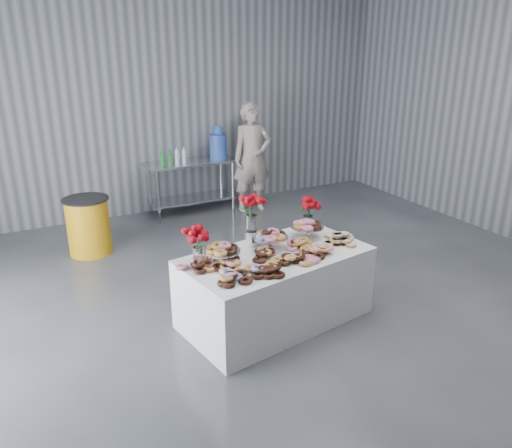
{
  "coord_description": "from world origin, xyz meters",
  "views": [
    {
      "loc": [
        -2.52,
        -3.58,
        2.78
      ],
      "look_at": [
        -0.32,
        0.69,
        1.0
      ],
      "focal_mm": 35.0,
      "sensor_mm": 36.0,
      "label": 1
    }
  ],
  "objects": [
    {
      "name": "room_walls",
      "position": [
        -0.27,
        0.07,
        2.64
      ],
      "size": [
        8.04,
        9.04,
        4.02
      ],
      "color": "gray",
      "rests_on": "ground"
    },
    {
      "name": "cake_stand_right",
      "position": [
        0.29,
        0.66,
        0.89
      ],
      "size": [
        0.36,
        0.36,
        0.17
      ],
      "color": "silver",
      "rests_on": "display_table"
    },
    {
      "name": "trash_barrel",
      "position": [
        -1.63,
        3.13,
        0.4
      ],
      "size": [
        0.62,
        0.62,
        0.79
      ],
      "rotation": [
        0.0,
        0.0,
        0.05
      ],
      "color": "orange",
      "rests_on": "ground"
    },
    {
      "name": "person",
      "position": [
        1.21,
        3.8,
        0.91
      ],
      "size": [
        0.71,
        0.51,
        1.83
      ],
      "primitive_type": "imported",
      "rotation": [
        0.0,
        0.0,
        -0.12
      ],
      "color": "#CC8C93",
      "rests_on": "ground"
    },
    {
      "name": "donut_mounds",
      "position": [
        -0.23,
        0.38,
        0.8
      ],
      "size": [
        1.91,
        1.08,
        0.09
      ],
      "primitive_type": null,
      "rotation": [
        0.0,
        0.0,
        0.16
      ],
      "color": "#CC8F4A",
      "rests_on": "display_table"
    },
    {
      "name": "bouquet_right",
      "position": [
        0.42,
        0.84,
        1.05
      ],
      "size": [
        0.26,
        0.26,
        0.42
      ],
      "color": "white",
      "rests_on": "display_table"
    },
    {
      "name": "cake_stand_left",
      "position": [
        -0.79,
        0.49,
        0.89
      ],
      "size": [
        0.36,
        0.36,
        0.17
      ],
      "color": "silver",
      "rests_on": "display_table"
    },
    {
      "name": "ground",
      "position": [
        0.0,
        0.0,
        0.0
      ],
      "size": [
        9.0,
        9.0,
        0.0
      ],
      "primitive_type": "plane",
      "color": "#36383D",
      "rests_on": "ground"
    },
    {
      "name": "cake_stand_mid",
      "position": [
        -0.2,
        0.58,
        0.89
      ],
      "size": [
        0.36,
        0.36,
        0.17
      ],
      "color": "silver",
      "rests_on": "display_table"
    },
    {
      "name": "water_jug",
      "position": [
        0.72,
        4.1,
        1.15
      ],
      "size": [
        0.28,
        0.28,
        0.55
      ],
      "color": "#416DE0",
      "rests_on": "prep_table"
    },
    {
      "name": "prep_table",
      "position": [
        0.22,
        4.1,
        0.62
      ],
      "size": [
        1.5,
        0.6,
        0.9
      ],
      "color": "silver",
      "rests_on": "ground"
    },
    {
      "name": "danish_pile",
      "position": [
        0.54,
        0.4,
        0.81
      ],
      "size": [
        0.48,
        0.48,
        0.11
      ],
      "primitive_type": null,
      "color": "silver",
      "rests_on": "display_table"
    },
    {
      "name": "display_table",
      "position": [
        -0.23,
        0.43,
        0.38
      ],
      "size": [
        2.04,
        1.29,
        0.75
      ],
      "primitive_type": "cube",
      "rotation": [
        0.0,
        0.0,
        0.16
      ],
      "color": "white",
      "rests_on": "ground"
    },
    {
      "name": "bouquet_left",
      "position": [
        -1.01,
        0.55,
        1.05
      ],
      "size": [
        0.26,
        0.26,
        0.42
      ],
      "color": "white",
      "rests_on": "display_table"
    },
    {
      "name": "drink_bottles",
      "position": [
        -0.1,
        4.0,
        1.04
      ],
      "size": [
        0.54,
        0.08,
        0.27
      ],
      "primitive_type": null,
      "color": "#268C33",
      "rests_on": "prep_table"
    },
    {
      "name": "bouquet_center",
      "position": [
        -0.33,
        0.76,
        1.13
      ],
      "size": [
        0.26,
        0.26,
        0.57
      ],
      "color": "silver",
      "rests_on": "display_table"
    }
  ]
}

